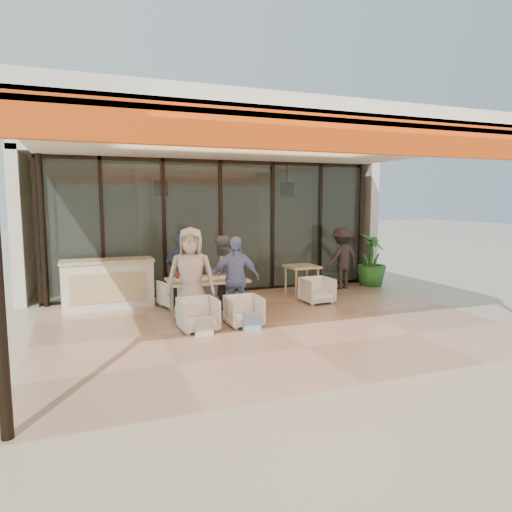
% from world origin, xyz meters
% --- Properties ---
extents(ground, '(70.00, 70.00, 0.00)m').
position_xyz_m(ground, '(0.00, 0.00, 0.00)').
color(ground, '#C6B293').
rests_on(ground, ground).
extents(terrace_floor, '(8.00, 6.00, 0.01)m').
position_xyz_m(terrace_floor, '(0.00, 0.00, 0.01)').
color(terrace_floor, tan).
rests_on(terrace_floor, ground).
extents(terrace_structure, '(8.00, 6.00, 3.40)m').
position_xyz_m(terrace_structure, '(0.00, -0.26, 3.25)').
color(terrace_structure, silver).
rests_on(terrace_structure, ground).
extents(glass_storefront, '(8.08, 0.10, 3.20)m').
position_xyz_m(glass_storefront, '(0.00, 3.00, 1.60)').
color(glass_storefront, '#9EADA3').
rests_on(glass_storefront, ground).
extents(interior_block, '(9.05, 3.62, 3.52)m').
position_xyz_m(interior_block, '(0.01, 5.31, 2.23)').
color(interior_block, silver).
rests_on(interior_block, ground).
extents(host_counter, '(1.85, 0.65, 1.04)m').
position_xyz_m(host_counter, '(-2.66, 2.30, 0.53)').
color(host_counter, silver).
rests_on(host_counter, ground).
extents(dining_table, '(1.50, 0.90, 0.93)m').
position_xyz_m(dining_table, '(-0.90, 0.98, 0.69)').
color(dining_table, '#D7BB83').
rests_on(dining_table, ground).
extents(chair_far_left, '(0.77, 0.75, 0.65)m').
position_xyz_m(chair_far_left, '(-1.31, 1.92, 0.33)').
color(chair_far_left, white).
rests_on(chair_far_left, ground).
extents(chair_far_right, '(0.67, 0.63, 0.68)m').
position_xyz_m(chair_far_right, '(-0.47, 1.92, 0.34)').
color(chair_far_right, white).
rests_on(chair_far_right, ground).
extents(chair_near_left, '(0.65, 0.62, 0.64)m').
position_xyz_m(chair_near_left, '(-1.31, 0.02, 0.32)').
color(chair_near_left, white).
rests_on(chair_near_left, ground).
extents(chair_near_right, '(0.61, 0.57, 0.61)m').
position_xyz_m(chair_near_right, '(-0.47, 0.02, 0.31)').
color(chair_near_right, white).
rests_on(chair_near_right, ground).
extents(diner_navy, '(0.59, 0.39, 1.60)m').
position_xyz_m(diner_navy, '(-1.31, 1.42, 0.80)').
color(diner_navy, '#192138').
rests_on(diner_navy, ground).
extents(diner_grey, '(0.88, 0.77, 1.54)m').
position_xyz_m(diner_grey, '(-0.47, 1.42, 0.77)').
color(diner_grey, slate).
rests_on(diner_grey, ground).
extents(diner_cream, '(1.00, 0.80, 1.78)m').
position_xyz_m(diner_cream, '(-1.31, 0.52, 0.89)').
color(diner_cream, beige).
rests_on(diner_cream, ground).
extents(diner_periwinkle, '(0.99, 0.56, 1.59)m').
position_xyz_m(diner_periwinkle, '(-0.47, 0.52, 0.79)').
color(diner_periwinkle, '#7D8FD0').
rests_on(diner_periwinkle, ground).
extents(tote_bag_cream, '(0.30, 0.10, 0.34)m').
position_xyz_m(tote_bag_cream, '(-1.31, -0.38, 0.17)').
color(tote_bag_cream, silver).
rests_on(tote_bag_cream, ground).
extents(tote_bag_blue, '(0.30, 0.10, 0.34)m').
position_xyz_m(tote_bag_blue, '(-0.47, -0.38, 0.17)').
color(tote_bag_blue, '#99BFD8').
rests_on(tote_bag_blue, ground).
extents(side_table, '(0.70, 0.70, 0.74)m').
position_xyz_m(side_table, '(1.64, 1.90, 0.64)').
color(side_table, '#D7BB83').
rests_on(side_table, ground).
extents(side_chair, '(0.64, 0.60, 0.64)m').
position_xyz_m(side_chair, '(1.64, 1.15, 0.32)').
color(side_chair, white).
rests_on(side_chair, ground).
extents(standing_woman, '(1.12, 0.78, 1.58)m').
position_xyz_m(standing_woman, '(2.98, 2.35, 0.79)').
color(standing_woman, black).
rests_on(standing_woman, ground).
extents(potted_palm, '(1.11, 1.11, 1.40)m').
position_xyz_m(potted_palm, '(3.93, 2.43, 0.70)').
color(potted_palm, '#1E5919').
rests_on(potted_palm, ground).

